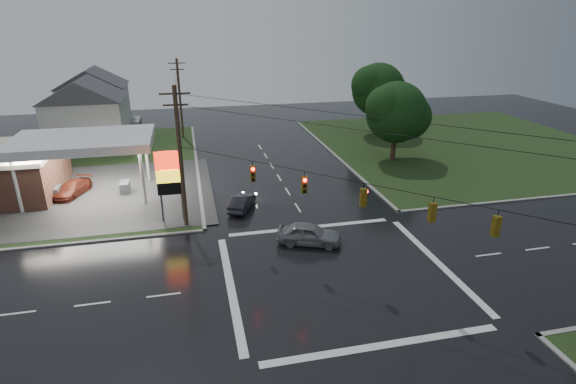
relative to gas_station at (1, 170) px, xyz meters
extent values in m
plane|color=black|center=(25.68, -19.70, -2.55)|extent=(120.00, 120.00, 0.00)
cube|color=black|center=(-0.32, 6.30, -2.51)|extent=(36.00, 36.00, 0.08)
cube|color=black|center=(51.68, 6.30, -2.51)|extent=(36.00, 36.00, 0.08)
cube|color=#2D2D2D|center=(5.68, -1.70, -2.46)|extent=(26.00, 18.00, 0.02)
cylinder|color=silver|center=(2.68, -4.70, -0.05)|extent=(0.30, 0.30, 5.00)
cylinder|color=silver|center=(12.68, -4.70, -0.05)|extent=(0.30, 0.30, 5.00)
cylinder|color=silver|center=(2.68, 1.30, -0.05)|extent=(0.30, 0.30, 5.00)
cylinder|color=silver|center=(12.68, 1.30, -0.05)|extent=(0.30, 0.30, 5.00)
cube|color=silver|center=(7.68, -1.70, 2.65)|extent=(12.00, 8.00, 0.80)
cube|color=white|center=(7.68, -1.70, 2.23)|extent=(11.40, 7.40, 0.04)
cube|color=#59595E|center=(4.68, -1.70, -2.00)|extent=(0.80, 1.60, 1.10)
cube|color=#59595E|center=(10.68, -1.70, -2.00)|extent=(0.80, 1.60, 1.10)
cylinder|color=#59595E|center=(14.38, -9.20, 0.45)|extent=(0.16, 0.16, 6.00)
cylinder|color=#59595E|center=(15.98, -9.20, 0.45)|extent=(0.16, 0.16, 6.00)
cube|color=red|center=(15.18, -9.20, 2.65)|extent=(2.00, 0.35, 1.40)
cube|color=yellow|center=(15.18, -9.20, 1.35)|extent=(2.00, 0.35, 1.00)
cube|color=black|center=(15.18, -9.20, 0.35)|extent=(2.00, 0.35, 1.00)
cylinder|color=#382619|center=(16.18, -10.20, 2.95)|extent=(0.32, 0.32, 11.00)
cube|color=#382619|center=(16.18, -10.20, 7.85)|extent=(2.20, 0.12, 0.12)
cube|color=#382619|center=(16.18, -10.20, 7.05)|extent=(1.80, 0.12, 0.12)
cylinder|color=#382619|center=(16.18, 18.30, 2.70)|extent=(0.32, 0.32, 10.50)
cube|color=#382619|center=(16.18, 18.30, 7.35)|extent=(2.20, 0.12, 0.12)
cube|color=#382619|center=(16.18, 18.30, 6.55)|extent=(1.80, 0.12, 0.12)
cube|color=#59470C|center=(20.93, -14.95, 3.05)|extent=(0.34, 0.34, 1.10)
cylinder|color=#FF0C07|center=(20.93, -15.15, 3.43)|extent=(0.22, 0.08, 0.22)
cube|color=#59470C|center=(23.78, -17.80, 3.05)|extent=(0.34, 0.34, 1.10)
cylinder|color=#FF0C07|center=(23.78, -18.00, 3.43)|extent=(0.22, 0.08, 0.22)
cube|color=#59470C|center=(26.63, -20.65, 3.05)|extent=(0.34, 0.34, 1.10)
cylinder|color=#FF0C07|center=(26.83, -20.65, 3.43)|extent=(0.08, 0.22, 0.22)
cube|color=#59470C|center=(29.48, -23.50, 3.05)|extent=(0.34, 0.34, 1.10)
cylinder|color=#FF0C07|center=(29.48, -23.30, 3.43)|extent=(0.22, 0.08, 0.22)
cube|color=#59470C|center=(31.76, -25.78, 3.05)|extent=(0.34, 0.34, 1.10)
cylinder|color=#FF0C07|center=(31.76, -25.58, 3.43)|extent=(0.22, 0.08, 0.22)
cube|color=silver|center=(4.68, 16.30, 0.45)|extent=(9.00, 8.00, 6.00)
cube|color=gray|center=(9.98, 16.30, -2.15)|extent=(1.60, 4.80, 0.80)
cube|color=silver|center=(3.68, 28.30, 0.45)|extent=(9.00, 8.00, 6.00)
cube|color=gray|center=(8.98, 28.30, -2.15)|extent=(1.60, 4.80, 0.80)
cylinder|color=black|center=(39.68, 2.30, -0.03)|extent=(0.56, 0.56, 5.04)
sphere|color=black|center=(39.68, 2.30, 3.03)|extent=(6.80, 6.80, 6.80)
sphere|color=black|center=(41.38, 2.60, 2.40)|extent=(5.10, 5.10, 5.10)
sphere|color=black|center=(38.32, 1.90, 3.75)|extent=(4.76, 4.76, 4.76)
cylinder|color=black|center=(42.68, 14.30, 0.25)|extent=(0.56, 0.56, 5.60)
sphere|color=black|center=(42.68, 14.30, 3.65)|extent=(7.20, 7.20, 7.20)
sphere|color=black|center=(44.48, 14.60, 2.95)|extent=(5.40, 5.40, 5.40)
sphere|color=black|center=(41.24, 13.90, 4.45)|extent=(5.04, 5.04, 5.04)
imported|color=black|center=(20.92, -7.90, -1.89)|extent=(2.94, 4.22, 1.32)
imported|color=gray|center=(24.88, -15.30, -1.76)|extent=(5.01, 3.45, 1.58)
imported|color=#541E13|center=(6.00, -1.29, -1.88)|extent=(3.36, 4.97, 1.34)
camera|label=1|loc=(16.90, -43.49, 12.98)|focal=28.00mm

